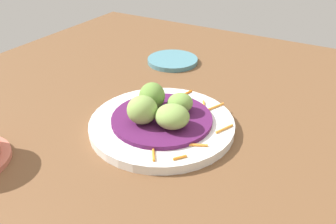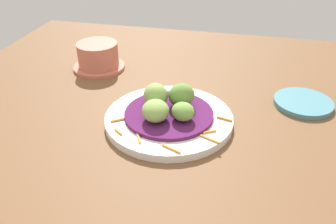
% 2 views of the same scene
% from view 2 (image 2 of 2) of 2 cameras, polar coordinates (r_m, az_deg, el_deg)
% --- Properties ---
extents(table_surface, '(1.10, 1.10, 0.02)m').
position_cam_2_polar(table_surface, '(0.67, 0.46, -3.03)').
color(table_surface, brown).
rests_on(table_surface, ground).
extents(main_plate, '(0.24, 0.24, 0.02)m').
position_cam_2_polar(main_plate, '(0.67, 0.15, -1.13)').
color(main_plate, white).
rests_on(main_plate, table_surface).
extents(cabbage_bed, '(0.17, 0.17, 0.01)m').
position_cam_2_polar(cabbage_bed, '(0.66, 0.15, -0.32)').
color(cabbage_bed, '#51194C').
rests_on(cabbage_bed, main_plate).
extents(carrot_garnish, '(0.13, 0.22, 0.00)m').
position_cam_2_polar(carrot_garnish, '(0.61, 0.86, -3.49)').
color(carrot_garnish, orange).
rests_on(carrot_garnish, main_plate).
extents(guac_scoop_left, '(0.06, 0.06, 0.03)m').
position_cam_2_polar(guac_scoop_left, '(0.63, 2.46, 0.07)').
color(guac_scoop_left, '#759E47').
rests_on(guac_scoop_left, cabbage_bed).
extents(guac_scoop_center, '(0.06, 0.07, 0.05)m').
position_cam_2_polar(guac_scoop_center, '(0.67, 2.22, 2.76)').
color(guac_scoop_center, olive).
rests_on(guac_scoop_center, cabbage_bed).
extents(guac_scoop_right, '(0.07, 0.07, 0.05)m').
position_cam_2_polar(guac_scoop_right, '(0.67, -2.03, 2.75)').
color(guac_scoop_right, '#84A851').
rests_on(guac_scoop_right, cabbage_bed).
extents(guac_scoop_back, '(0.07, 0.06, 0.04)m').
position_cam_2_polar(guac_scoop_back, '(0.63, -2.05, 0.22)').
color(guac_scoop_back, '#84A851').
rests_on(guac_scoop_back, cabbage_bed).
extents(side_plate_small, '(0.12, 0.12, 0.01)m').
position_cam_2_polar(side_plate_small, '(0.78, 21.20, 1.42)').
color(side_plate_small, teal).
rests_on(side_plate_small, table_surface).
extents(terracotta_bowl, '(0.13, 0.13, 0.07)m').
position_cam_2_polar(terracotta_bowl, '(0.89, -11.33, 8.82)').
color(terracotta_bowl, '#C66B56').
rests_on(terracotta_bowl, table_surface).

